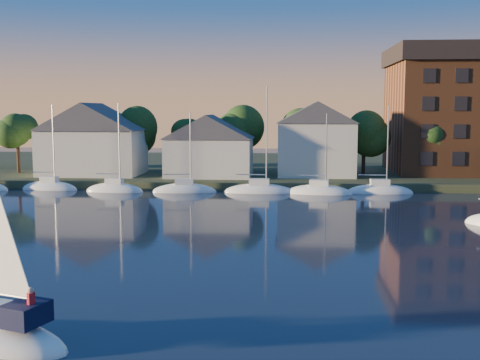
# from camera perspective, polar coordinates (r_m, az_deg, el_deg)

# --- Properties ---
(shoreline_land) EXTENTS (160.00, 50.00, 2.00)m
(shoreline_land) POSITION_cam_1_polar(r_m,az_deg,el_deg) (96.93, 1.97, 0.92)
(shoreline_land) COLOR #313A21
(shoreline_land) RESTS_ON ground
(wooden_dock) EXTENTS (120.00, 3.00, 1.00)m
(wooden_dock) POSITION_cam_1_polar(r_m,az_deg,el_deg) (74.10, 1.23, -0.86)
(wooden_dock) COLOR brown
(wooden_dock) RESTS_ON ground
(clubhouse_west) EXTENTS (13.65, 9.45, 9.64)m
(clubhouse_west) POSITION_cam_1_polar(r_m,az_deg,el_deg) (83.59, -13.80, 3.89)
(clubhouse_west) COLOR silver
(clubhouse_west) RESTS_ON shoreline_land
(clubhouse_centre) EXTENTS (11.55, 8.40, 8.08)m
(clubhouse_centre) POSITION_cam_1_polar(r_m,az_deg,el_deg) (79.12, -2.91, 3.34)
(clubhouse_centre) COLOR silver
(clubhouse_centre) RESTS_ON shoreline_land
(clubhouse_east) EXTENTS (10.50, 8.40, 9.80)m
(clubhouse_east) POSITION_cam_1_polar(r_m,az_deg,el_deg) (80.54, 7.22, 3.98)
(clubhouse_east) COLOR silver
(clubhouse_east) RESTS_ON shoreline_land
(tree_line) EXTENTS (93.40, 5.40, 8.90)m
(tree_line) POSITION_cam_1_polar(r_m,az_deg,el_deg) (84.42, 3.01, 4.94)
(tree_line) COLOR #3C291B
(tree_line) RESTS_ON shoreline_land
(moored_fleet) EXTENTS (63.50, 2.40, 12.05)m
(moored_fleet) POSITION_cam_1_polar(r_m,az_deg,el_deg) (72.79, -8.38, -0.99)
(moored_fleet) COLOR white
(moored_fleet) RESTS_ON ground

